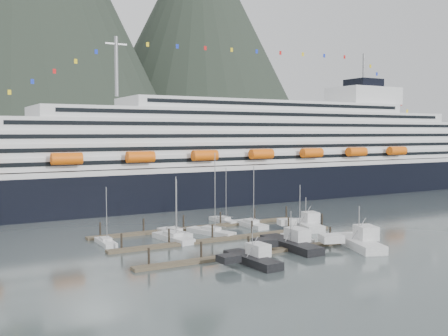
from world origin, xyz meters
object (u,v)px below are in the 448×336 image
(sailboat_g, at_px, (224,221))
(trawler_e, at_px, (305,224))
(sailboat_c, at_px, (173,239))
(sailboat_h, at_px, (297,239))
(cruise_ship, at_px, (243,160))
(sailboat_e, at_px, (174,233))
(sailboat_f, at_px, (251,225))
(trawler_d, at_px, (358,242))
(sailboat_a, at_px, (106,243))
(trawler_a, at_px, (252,259))
(trawler_c, at_px, (290,243))
(sailboat_d, at_px, (211,232))

(sailboat_g, bearing_deg, trawler_e, -147.32)
(sailboat_c, height_order, sailboat_h, sailboat_c)
(cruise_ship, relative_size, sailboat_e, 17.84)
(sailboat_f, distance_m, sailboat_h, 16.70)
(trawler_d, bearing_deg, cruise_ship, 3.29)
(sailboat_a, distance_m, sailboat_g, 32.06)
(sailboat_a, xyz_separation_m, trawler_a, (15.74, -25.11, 0.46))
(sailboat_a, xyz_separation_m, sailboat_g, (30.49, 9.89, 0.01))
(sailboat_c, relative_size, sailboat_f, 0.93)
(sailboat_c, height_order, sailboat_f, sailboat_f)
(trawler_c, relative_size, trawler_d, 1.01)
(sailboat_c, distance_m, sailboat_e, 5.56)
(sailboat_f, height_order, trawler_c, sailboat_f)
(sailboat_e, relative_size, trawler_e, 0.98)
(sailboat_g, bearing_deg, sailboat_d, 135.73)
(sailboat_e, relative_size, sailboat_g, 0.91)
(cruise_ship, relative_size, sailboat_a, 18.99)
(cruise_ship, bearing_deg, sailboat_c, -133.16)
(sailboat_h, bearing_deg, sailboat_d, 42.02)
(sailboat_c, distance_m, trawler_d, 34.17)
(cruise_ship, distance_m, trawler_a, 81.99)
(trawler_a, xyz_separation_m, trawler_e, (26.16, 19.81, 0.09))
(trawler_a, relative_size, trawler_c, 0.82)
(sailboat_h, bearing_deg, cruise_ship, -20.16)
(sailboat_a, bearing_deg, sailboat_c, -103.23)
(sailboat_e, height_order, trawler_d, sailboat_e)
(cruise_ship, bearing_deg, sailboat_g, -127.20)
(trawler_a, relative_size, trawler_e, 1.00)
(trawler_d, bearing_deg, trawler_c, 83.20)
(sailboat_c, bearing_deg, cruise_ship, -52.35)
(sailboat_e, distance_m, trawler_d, 35.80)
(trawler_a, bearing_deg, sailboat_a, 28.62)
(sailboat_d, distance_m, sailboat_g, 14.21)
(cruise_ship, distance_m, sailboat_e, 61.44)
(sailboat_g, distance_m, trawler_e, 19.01)
(sailboat_c, bearing_deg, sailboat_a, 66.81)
(sailboat_e, bearing_deg, sailboat_h, -140.69)
(sailboat_a, relative_size, trawler_c, 0.76)
(sailboat_a, relative_size, trawler_a, 0.92)
(sailboat_e, bearing_deg, cruise_ship, -53.01)
(sailboat_g, xyz_separation_m, trawler_d, (8.22, -34.38, 0.60))
(sailboat_e, height_order, trawler_c, sailboat_e)
(sailboat_d, relative_size, trawler_a, 1.42)
(cruise_ship, height_order, trawler_c, cruise_ship)
(sailboat_h, bearing_deg, sailboat_e, 49.72)
(trawler_e, bearing_deg, sailboat_e, 88.76)
(cruise_ship, bearing_deg, trawler_c, -114.72)
(sailboat_f, relative_size, trawler_a, 1.16)
(sailboat_c, height_order, trawler_c, sailboat_c)
(trawler_c, bearing_deg, sailboat_d, 19.38)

